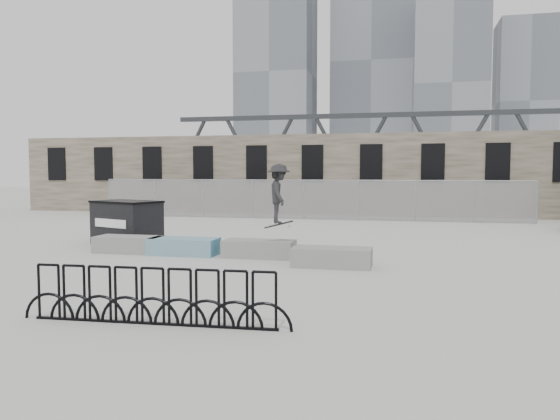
# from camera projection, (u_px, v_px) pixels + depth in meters

# --- Properties ---
(ground) EXTENTS (120.00, 120.00, 0.00)m
(ground) POSITION_uv_depth(u_px,v_px,m) (224.00, 256.00, 15.69)
(ground) COLOR #AAABA6
(ground) RESTS_ON ground
(stone_wall) EXTENTS (36.00, 2.58, 4.50)m
(stone_wall) POSITION_uv_depth(u_px,v_px,m) (316.00, 175.00, 31.31)
(stone_wall) COLOR brown
(stone_wall) RESTS_ON ground
(chainlink_fence) EXTENTS (22.06, 0.06, 2.02)m
(chainlink_fence) POSITION_uv_depth(u_px,v_px,m) (304.00, 199.00, 27.76)
(chainlink_fence) COLOR gray
(chainlink_fence) RESTS_ON ground
(planter_far_left) EXTENTS (2.00, 0.90, 0.49)m
(planter_far_left) POSITION_uv_depth(u_px,v_px,m) (129.00, 244.00, 16.34)
(planter_far_left) COLOR gray
(planter_far_left) RESTS_ON ground
(planter_center_left) EXTENTS (2.00, 0.90, 0.49)m
(planter_center_left) POSITION_uv_depth(u_px,v_px,m) (184.00, 246.00, 15.89)
(planter_center_left) COLOR teal
(planter_center_left) RESTS_ON ground
(planter_center_right) EXTENTS (2.00, 0.90, 0.49)m
(planter_center_right) POSITION_uv_depth(u_px,v_px,m) (259.00, 248.00, 15.41)
(planter_center_right) COLOR gray
(planter_center_right) RESTS_ON ground
(planter_offset) EXTENTS (2.00, 0.90, 0.49)m
(planter_offset) POSITION_uv_depth(u_px,v_px,m) (332.00, 256.00, 13.88)
(planter_offset) COLOR gray
(planter_offset) RESTS_ON ground
(dumpster) EXTENTS (2.56, 2.07, 1.46)m
(dumpster) POSITION_uv_depth(u_px,v_px,m) (127.00, 222.00, 18.12)
(dumpster) COLOR black
(dumpster) RESTS_ON ground
(bike_rack) EXTENTS (4.49, 0.28, 0.90)m
(bike_rack) POSITION_uv_depth(u_px,v_px,m) (153.00, 297.00, 8.60)
(bike_rack) COLOR black
(bike_rack) RESTS_ON ground
(skyline_towers) EXTENTS (58.00, 28.00, 48.00)m
(skyline_towers) POSITION_uv_depth(u_px,v_px,m) (376.00, 77.00, 105.61)
(skyline_towers) COLOR slate
(skyline_towers) RESTS_ON ground
(truss_bridge) EXTENTS (70.00, 3.00, 9.80)m
(truss_bridge) POSITION_uv_depth(u_px,v_px,m) (449.00, 158.00, 66.57)
(truss_bridge) COLOR #2D3033
(truss_bridge) RESTS_ON ground
(skateboarder) EXTENTS (0.92, 1.20, 1.77)m
(skateboarder) POSITION_uv_depth(u_px,v_px,m) (279.00, 194.00, 14.88)
(skateboarder) COLOR #232325
(skateboarder) RESTS_ON ground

